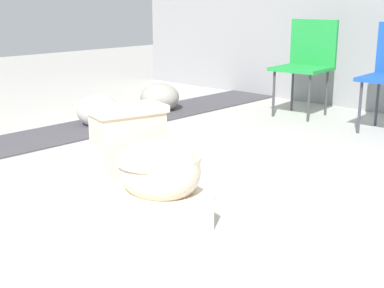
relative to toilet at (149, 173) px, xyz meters
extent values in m
plane|color=#A8A59E|center=(-0.28, 0.08, -0.22)|extent=(14.00, 14.00, 0.00)
cube|color=#423F44|center=(-1.68, 0.58, -0.21)|extent=(0.56, 8.00, 0.01)
cube|color=beige|center=(0.00, 0.00, -0.14)|extent=(0.67, 0.48, 0.17)
ellipsoid|color=beige|center=(0.09, -0.02, 0.04)|extent=(0.52, 0.46, 0.28)
cylinder|color=beige|center=(0.09, -0.02, 0.10)|extent=(0.48, 0.48, 0.03)
cube|color=beige|center=(-0.21, 0.05, 0.10)|extent=(0.26, 0.37, 0.30)
cube|color=beige|center=(-0.21, 0.05, 0.27)|extent=(0.29, 0.40, 0.04)
cylinder|color=silver|center=(-0.19, 0.13, 0.29)|extent=(0.02, 0.02, 0.01)
cube|color=#1E8C38|center=(-0.71, 2.47, 0.20)|extent=(0.47, 0.47, 0.03)
cube|color=#1E8C38|center=(-0.73, 2.67, 0.41)|extent=(0.44, 0.07, 0.40)
cylinder|color=#38383D|center=(-0.53, 2.31, -0.02)|extent=(0.02, 0.02, 0.40)
cylinder|color=#38383D|center=(-0.87, 2.29, -0.02)|extent=(0.02, 0.02, 0.40)
cylinder|color=#38383D|center=(-0.55, 2.65, -0.02)|extent=(0.02, 0.02, 0.40)
cylinder|color=#38383D|center=(-0.89, 2.62, -0.02)|extent=(0.02, 0.02, 0.40)
cylinder|color=#38383D|center=(-0.03, 2.22, -0.02)|extent=(0.02, 0.02, 0.40)
cylinder|color=#38383D|center=(-0.05, 2.56, -0.02)|extent=(0.02, 0.02, 0.40)
ellipsoid|color=gray|center=(-1.75, 1.74, -0.09)|extent=(0.34, 0.38, 0.26)
ellipsoid|color=#B7B2AD|center=(-1.68, 0.98, -0.09)|extent=(0.42, 0.43, 0.26)
camera|label=1|loc=(1.78, -1.61, 0.79)|focal=50.00mm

